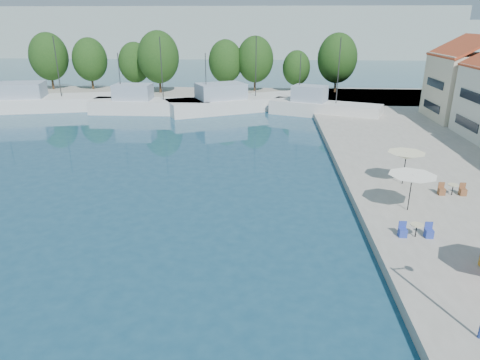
# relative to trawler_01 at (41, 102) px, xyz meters

# --- Properties ---
(quay_far) EXTENTS (90.00, 16.00, 0.60)m
(quay_far) POSITION_rel_trawler_01_xyz_m (23.45, 10.74, -0.77)
(quay_far) COLOR gray
(quay_far) RESTS_ON ground
(hill_west) EXTENTS (180.00, 40.00, 16.00)m
(hill_west) POSITION_rel_trawler_01_xyz_m (1.45, 103.74, 6.93)
(hill_west) COLOR #9CABA1
(hill_west) RESTS_ON ground
(hill_east) EXTENTS (140.00, 40.00, 12.00)m
(hill_east) POSITION_rel_trawler_01_xyz_m (71.45, 123.74, 4.93)
(hill_east) COLOR #9CABA1
(hill_east) RESTS_ON ground
(building_06) EXTENTS (9.00, 8.80, 10.20)m
(building_06) POSITION_rel_trawler_01_xyz_m (55.45, -5.26, 4.43)
(building_06) COLOR beige
(building_06) RESTS_ON quay_right
(trawler_01) EXTENTS (22.94, 10.92, 10.20)m
(trawler_01) POSITION_rel_trawler_01_xyz_m (0.00, 0.00, 0.00)
(trawler_01) COLOR silver
(trawler_01) RESTS_ON ground
(trawler_02) EXTENTS (16.23, 4.30, 10.20)m
(trawler_02) POSITION_rel_trawler_01_xyz_m (15.55, -1.14, 0.00)
(trawler_02) COLOR silver
(trawler_02) RESTS_ON ground
(trawler_03) EXTENTS (20.91, 14.10, 10.20)m
(trawler_03) POSITION_rel_trawler_01_xyz_m (27.47, 1.48, 0.00)
(trawler_03) COLOR silver
(trawler_03) RESTS_ON ground
(trawler_04) EXTENTS (14.55, 8.65, 10.20)m
(trawler_04) POSITION_rel_trawler_01_xyz_m (38.60, -1.57, 0.00)
(trawler_04) COLOR silver
(trawler_04) RESTS_ON ground
(tree_01) EXTENTS (6.34, 6.34, 9.38)m
(tree_01) POSITION_rel_trawler_01_xyz_m (-5.64, 15.04, 4.95)
(tree_01) COLOR #3F2B19
(tree_01) RESTS_ON quay_far
(tree_02) EXTENTS (5.77, 5.77, 8.55)m
(tree_02) POSITION_rel_trawler_01_xyz_m (1.19, 15.57, 4.46)
(tree_02) COLOR #3F2B19
(tree_02) RESTS_ON quay_far
(tree_03) EXTENTS (5.33, 5.33, 7.89)m
(tree_03) POSITION_rel_trawler_01_xyz_m (9.15, 14.82, 4.08)
(tree_03) COLOR #3F2B19
(tree_03) RESTS_ON quay_far
(tree_04) EXTENTS (6.59, 6.59, 9.75)m
(tree_04) POSITION_rel_trawler_01_xyz_m (13.86, 12.35, 5.16)
(tree_04) COLOR #3F2B19
(tree_04) RESTS_ON quay_far
(tree_05) EXTENTS (5.61, 5.61, 8.31)m
(tree_05) POSITION_rel_trawler_01_xyz_m (24.37, 15.14, 4.33)
(tree_05) COLOR #3F2B19
(tree_05) RESTS_ON quay_far
(tree_06) EXTENTS (6.00, 6.00, 8.88)m
(tree_06) POSITION_rel_trawler_01_xyz_m (29.28, 15.30, 4.66)
(tree_06) COLOR #3F2B19
(tree_06) RESTS_ON quay_far
(tree_07) EXTENTS (4.50, 4.50, 6.66)m
(tree_07) POSITION_rel_trawler_01_xyz_m (36.07, 14.87, 3.37)
(tree_07) COLOR #3F2B19
(tree_07) RESTS_ON quay_far
(tree_08) EXTENTS (6.34, 6.34, 9.39)m
(tree_08) POSITION_rel_trawler_01_xyz_m (42.57, 14.85, 4.95)
(tree_08) COLOR #3F2B19
(tree_08) RESTS_ON quay_far
(umbrella_white) EXTENTS (2.92, 2.92, 2.33)m
(umbrella_white) POSITION_rel_trawler_01_xyz_m (40.47, -32.57, 1.61)
(umbrella_white) COLOR black
(umbrella_white) RESTS_ON quay_right
(umbrella_cream) EXTENTS (2.63, 2.63, 2.37)m
(umbrella_cream) POSITION_rel_trawler_01_xyz_m (41.47, -27.90, 1.65)
(umbrella_cream) COLOR black
(umbrella_cream) RESTS_ON quay_right
(cafe_table_02) EXTENTS (1.82, 0.70, 0.76)m
(cafe_table_02) POSITION_rel_trawler_01_xyz_m (39.82, -36.17, -0.18)
(cafe_table_02) COLOR black
(cafe_table_02) RESTS_ON quay_right
(cafe_table_03) EXTENTS (1.82, 0.70, 0.76)m
(cafe_table_03) POSITION_rel_trawler_01_xyz_m (44.20, -29.85, -0.18)
(cafe_table_03) COLOR black
(cafe_table_03) RESTS_ON quay_right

